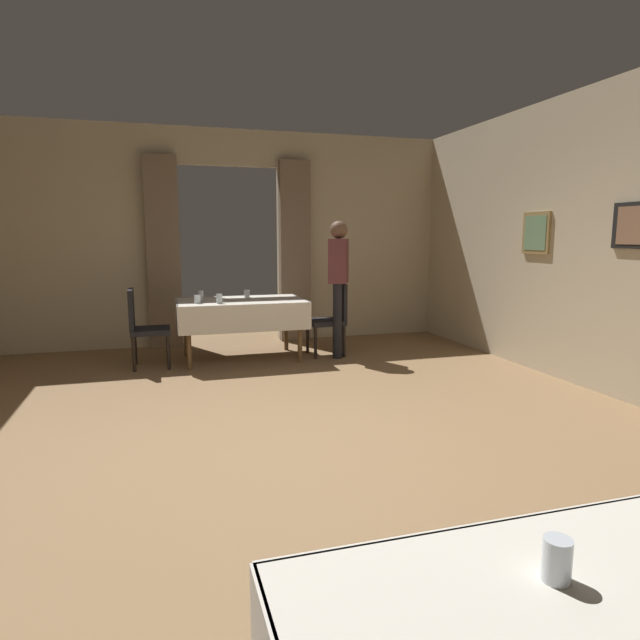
% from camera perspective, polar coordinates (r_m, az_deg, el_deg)
% --- Properties ---
extents(ground, '(10.08, 10.08, 0.00)m').
position_cam_1_polar(ground, '(4.05, -1.33, -13.41)').
color(ground, olive).
extents(wall_back, '(6.40, 0.27, 3.00)m').
position_cam_1_polar(wall_back, '(7.86, -9.51, 8.64)').
color(wall_back, beige).
rests_on(wall_back, ground).
extents(dining_table_mid, '(1.56, 0.98, 0.75)m').
position_cam_1_polar(dining_table_mid, '(6.77, -8.37, 1.29)').
color(dining_table_mid, brown).
rests_on(dining_table_mid, ground).
extents(chair_mid_left, '(0.44, 0.44, 0.93)m').
position_cam_1_polar(chair_mid_left, '(6.62, -18.22, -0.43)').
color(chair_mid_left, black).
rests_on(chair_mid_left, ground).
extents(chair_mid_right, '(0.44, 0.44, 0.93)m').
position_cam_1_polar(chair_mid_right, '(6.98, 1.24, 0.48)').
color(chair_mid_right, black).
rests_on(chair_mid_right, ground).
extents(glass_near_c, '(0.07, 0.07, 0.10)m').
position_cam_1_polar(glass_near_c, '(1.46, 23.76, -22.18)').
color(glass_near_c, silver).
rests_on(glass_near_c, dining_table_near).
extents(glass_mid_a, '(0.07, 0.07, 0.11)m').
position_cam_1_polar(glass_mid_a, '(6.87, -12.50, 2.59)').
color(glass_mid_a, silver).
rests_on(glass_mid_a, dining_table_mid).
extents(glass_mid_b, '(0.07, 0.07, 0.11)m').
position_cam_1_polar(glass_mid_b, '(6.44, -10.60, 2.23)').
color(glass_mid_b, silver).
rests_on(glass_mid_b, dining_table_mid).
extents(glass_mid_c, '(0.08, 0.08, 0.10)m').
position_cam_1_polar(glass_mid_c, '(6.51, -12.84, 2.15)').
color(glass_mid_c, silver).
rests_on(glass_mid_c, dining_table_mid).
extents(glass_mid_d, '(0.07, 0.07, 0.10)m').
position_cam_1_polar(glass_mid_d, '(7.01, -7.73, 2.78)').
color(glass_mid_d, silver).
rests_on(glass_mid_d, dining_table_mid).
extents(person_waiter_by_doorway, '(0.35, 0.42, 1.72)m').
position_cam_1_polar(person_waiter_by_doorway, '(6.81, 1.97, 4.57)').
color(person_waiter_by_doorway, black).
rests_on(person_waiter_by_doorway, ground).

